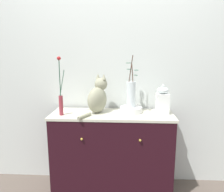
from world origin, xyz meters
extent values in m
plane|color=brown|center=(0.00, 0.00, 0.00)|extent=(6.00, 6.00, 0.00)
cube|color=silver|center=(0.00, 0.29, 1.30)|extent=(4.40, 0.08, 2.60)
cube|color=black|center=(0.00, 0.00, 0.42)|extent=(1.21, 0.42, 0.84)
cube|color=beige|center=(0.00, 0.00, 0.85)|extent=(1.23, 0.42, 0.02)
sphere|color=#B79338|center=(-0.27, -0.22, 0.68)|extent=(0.02, 0.02, 0.02)
sphere|color=#B79338|center=(0.27, -0.22, 0.68)|extent=(0.02, 0.02, 0.02)
ellipsoid|color=gray|center=(-0.15, 0.03, 1.00)|extent=(0.26, 0.30, 0.26)
sphere|color=gray|center=(-0.12, 0.09, 1.15)|extent=(0.13, 0.13, 0.13)
cone|color=gray|center=(-0.15, 0.11, 1.23)|extent=(0.05, 0.05, 0.06)
cone|color=gray|center=(-0.09, 0.07, 1.23)|extent=(0.05, 0.05, 0.06)
cylinder|color=gray|center=(-0.25, -0.16, 0.88)|extent=(0.11, 0.17, 0.03)
cylinder|color=maroon|center=(-0.49, -0.08, 0.96)|extent=(0.04, 0.04, 0.19)
cylinder|color=#1E4732|center=(-0.49, -0.08, 1.23)|extent=(0.01, 0.01, 0.34)
sphere|color=#A41E20|center=(-0.49, -0.08, 1.42)|extent=(0.04, 0.04, 0.04)
cylinder|color=#26513A|center=(-0.47, -0.08, 1.18)|extent=(0.06, 0.01, 0.25)
cylinder|color=white|center=(0.19, 0.05, 0.90)|extent=(0.22, 0.22, 0.06)
cylinder|color=silver|center=(0.19, 0.05, 1.05)|extent=(0.09, 0.09, 0.26)
cylinder|color=#473027|center=(0.18, 0.06, 1.26)|extent=(0.06, 0.05, 0.36)
ellipsoid|color=#1E4432|center=(0.16, 0.08, 1.31)|extent=(0.06, 0.08, 0.01)
ellipsoid|color=#19482E|center=(0.16, 0.10, 1.37)|extent=(0.08, 0.07, 0.01)
cylinder|color=#523529|center=(0.20, 0.03, 1.22)|extent=(0.03, 0.03, 0.28)
ellipsoid|color=#1F402D|center=(0.23, 0.00, 1.25)|extent=(0.05, 0.08, 0.01)
ellipsoid|color=#184731|center=(0.24, 0.03, 1.30)|extent=(0.07, 0.08, 0.01)
cube|color=white|center=(0.50, 0.03, 0.97)|extent=(0.12, 0.12, 0.20)
ellipsoid|color=white|center=(0.50, 0.03, 1.10)|extent=(0.11, 0.11, 0.07)
sphere|color=white|center=(0.50, 0.03, 1.15)|extent=(0.02, 0.02, 0.02)
camera|label=1|loc=(0.11, -2.09, 1.46)|focal=34.52mm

